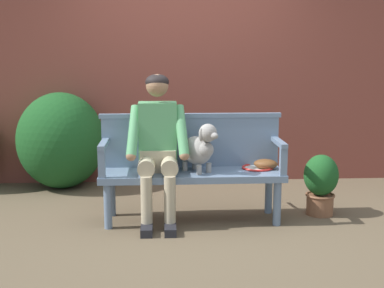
{
  "coord_description": "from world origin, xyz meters",
  "views": [
    {
      "loc": [
        -0.27,
        -4.65,
        1.53
      ],
      "look_at": [
        0.0,
        0.0,
        0.71
      ],
      "focal_mm": 49.59,
      "sensor_mm": 36.0,
      "label": 1
    }
  ],
  "objects_px": {
    "garden_bench": "(192,178)",
    "dog_on_bench": "(200,148)",
    "potted_plant": "(321,182)",
    "baseball_glove": "(266,164)",
    "tennis_racket": "(257,167)",
    "person_seated": "(158,142)"
  },
  "relations": [
    {
      "from": "person_seated",
      "to": "potted_plant",
      "type": "xyz_separation_m",
      "value": [
        1.52,
        0.11,
        -0.42
      ]
    },
    {
      "from": "garden_bench",
      "to": "dog_on_bench",
      "type": "relative_size",
      "value": 3.67
    },
    {
      "from": "dog_on_bench",
      "to": "potted_plant",
      "type": "relative_size",
      "value": 0.78
    },
    {
      "from": "garden_bench",
      "to": "tennis_racket",
      "type": "height_order",
      "value": "tennis_racket"
    },
    {
      "from": "garden_bench",
      "to": "baseball_glove",
      "type": "distance_m",
      "value": 0.69
    },
    {
      "from": "person_seated",
      "to": "potted_plant",
      "type": "relative_size",
      "value": 2.3
    },
    {
      "from": "person_seated",
      "to": "garden_bench",
      "type": "bearing_deg",
      "value": 2.2
    },
    {
      "from": "person_seated",
      "to": "potted_plant",
      "type": "bearing_deg",
      "value": 4.22
    },
    {
      "from": "garden_bench",
      "to": "dog_on_bench",
      "type": "distance_m",
      "value": 0.3
    },
    {
      "from": "person_seated",
      "to": "potted_plant",
      "type": "distance_m",
      "value": 1.58
    },
    {
      "from": "tennis_racket",
      "to": "person_seated",
      "type": "bearing_deg",
      "value": -172.78
    },
    {
      "from": "garden_bench",
      "to": "baseball_glove",
      "type": "xyz_separation_m",
      "value": [
        0.68,
        0.06,
        0.11
      ]
    },
    {
      "from": "dog_on_bench",
      "to": "potted_plant",
      "type": "bearing_deg",
      "value": 7.17
    },
    {
      "from": "baseball_glove",
      "to": "potted_plant",
      "type": "xyz_separation_m",
      "value": [
        0.54,
        0.04,
        -0.19
      ]
    },
    {
      "from": "person_seated",
      "to": "baseball_glove",
      "type": "xyz_separation_m",
      "value": [
        0.99,
        0.07,
        -0.23
      ]
    },
    {
      "from": "garden_bench",
      "to": "potted_plant",
      "type": "bearing_deg",
      "value": 4.72
    },
    {
      "from": "dog_on_bench",
      "to": "tennis_racket",
      "type": "relative_size",
      "value": 0.78
    },
    {
      "from": "garden_bench",
      "to": "dog_on_bench",
      "type": "height_order",
      "value": "dog_on_bench"
    },
    {
      "from": "tennis_racket",
      "to": "baseball_glove",
      "type": "height_order",
      "value": "baseball_glove"
    },
    {
      "from": "potted_plant",
      "to": "dog_on_bench",
      "type": "bearing_deg",
      "value": -172.83
    },
    {
      "from": "garden_bench",
      "to": "person_seated",
      "type": "bearing_deg",
      "value": -177.8
    },
    {
      "from": "tennis_racket",
      "to": "baseball_glove",
      "type": "relative_size",
      "value": 2.63
    }
  ]
}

